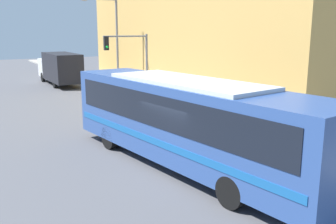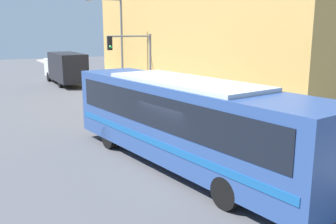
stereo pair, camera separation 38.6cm
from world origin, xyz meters
TOP-DOWN VIEW (x-y plane):
  - ground_plane at (0.00, 0.00)m, footprint 120.00×120.00m
  - sidewalk at (5.88, 20.00)m, footprint 2.76×70.00m
  - building_facade at (10.26, 14.90)m, footprint 6.00×27.81m
  - city_bus at (0.29, 0.45)m, footprint 4.07×12.13m
  - delivery_truck at (1.90, 24.51)m, footprint 2.26×8.22m
  - fire_hydrant at (5.10, 5.50)m, footprint 0.23×0.31m
  - traffic_light_pole at (4.03, 13.25)m, footprint 3.28×0.35m
  - parking_meter at (5.10, 7.06)m, footprint 0.14×0.14m
  - street_lamp at (4.93, 18.80)m, footprint 3.04×0.28m
  - pedestrian_near_corner at (6.53, 9.92)m, footprint 0.34×0.34m

SIDE VIEW (x-z plane):
  - ground_plane at x=0.00m, z-range 0.00..0.00m
  - sidewalk at x=5.88m, z-range 0.00..0.18m
  - fire_hydrant at x=5.10m, z-range 0.18..0.97m
  - pedestrian_near_corner at x=6.53m, z-range 0.19..1.83m
  - parking_meter at x=5.10m, z-range 0.42..1.78m
  - delivery_truck at x=1.90m, z-range 0.14..3.07m
  - city_bus at x=0.29m, z-range 0.25..3.52m
  - traffic_light_pole at x=4.03m, z-range 1.06..5.60m
  - building_facade at x=10.26m, z-range 0.00..8.32m
  - street_lamp at x=4.93m, z-range 0.91..8.20m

